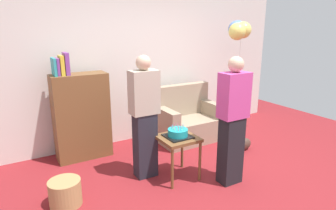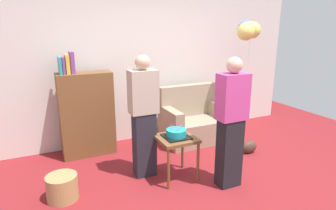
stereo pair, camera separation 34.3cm
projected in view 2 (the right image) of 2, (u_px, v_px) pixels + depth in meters
ground_plane at (206, 189)px, 3.64m from camera, size 8.00×8.00×0.00m
wall_back at (146, 62)px, 5.06m from camera, size 6.00×0.10×2.70m
couch at (193, 121)px, 5.11m from camera, size 1.10×0.70×0.96m
bookshelf at (86, 113)px, 4.47m from camera, size 0.80×0.36×1.61m
side_table at (176, 143)px, 3.78m from camera, size 0.48×0.48×0.58m
birthday_cake at (176, 133)px, 3.74m from camera, size 0.32×0.32×0.17m
person_blowing_candles at (144, 116)px, 3.78m from camera, size 0.36×0.22×1.63m
person_holding_cake at (231, 123)px, 3.52m from camera, size 0.36×0.22×1.63m
wicker_basket at (62, 187)px, 3.39m from camera, size 0.36×0.36×0.30m
handbag at (249, 147)px, 4.63m from camera, size 0.28×0.14×0.20m
balloon_bunch at (248, 30)px, 4.86m from camera, size 0.42×0.44×2.06m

